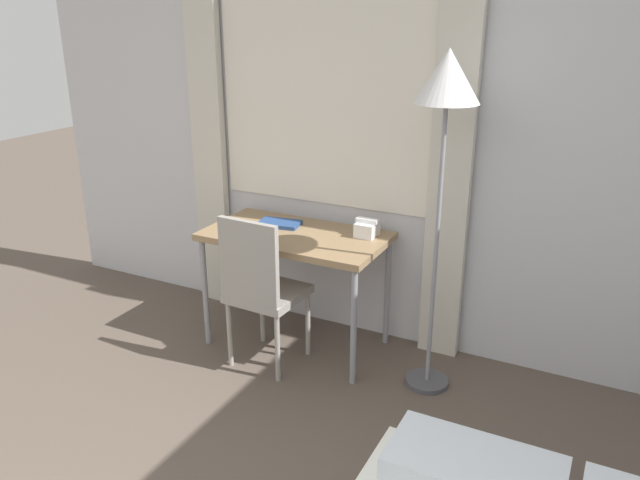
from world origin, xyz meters
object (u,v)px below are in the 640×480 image
Objects in this scene: standing_lamp at (446,103)px; desk_chair at (261,285)px; book at (279,223)px; telephone at (367,228)px; desk at (296,243)px.

desk_chair is at bearing -165.08° from standing_lamp.
standing_lamp is 6.68× the size of book.
standing_lamp is 13.30× the size of telephone.
desk is at bearing -27.27° from book.
book is at bearing 171.35° from standing_lamp.
desk is 7.88× the size of telephone.
standing_lamp reaches higher than desk_chair.
standing_lamp reaches higher than desk.
desk_chair is 0.51× the size of standing_lamp.
desk_chair reaches higher than desk.
standing_lamp is (0.90, -0.08, 0.91)m from desk.
standing_lamp is at bearing -24.72° from telephone.
desk is at bearing 84.07° from desk_chair.
desk is 3.96× the size of book.
desk_chair is at bearing -74.95° from book.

